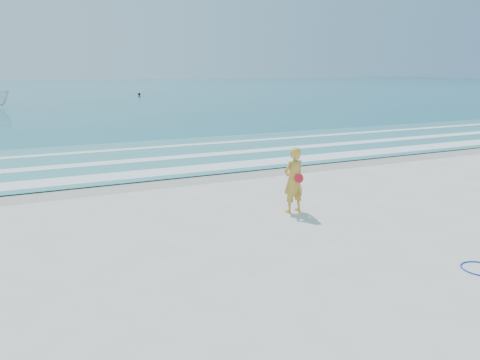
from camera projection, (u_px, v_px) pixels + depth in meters
name	position (u px, v px, depth m)	size (l,w,h in m)	color
ground	(315.00, 263.00, 10.19)	(400.00, 400.00, 0.00)	silver
wet_sand	(183.00, 178.00, 18.10)	(400.00, 2.40, 0.00)	#B2A893
ocean	(42.00, 89.00, 102.50)	(400.00, 190.00, 0.04)	#19727F
shallow	(149.00, 156.00, 22.49)	(400.00, 10.00, 0.01)	#59B7AD
foam_near	(173.00, 171.00, 19.23)	(400.00, 1.40, 0.01)	white
foam_mid	(154.00, 159.00, 21.78)	(400.00, 0.90, 0.01)	white
foam_far	(137.00, 148.00, 24.68)	(400.00, 0.60, 0.01)	white
hoop	(480.00, 269.00, 9.87)	(0.77, 0.77, 0.03)	#0B2DC7
buoy	(139.00, 94.00, 75.75)	(0.45, 0.45, 0.45)	black
woman	(294.00, 180.00, 13.65)	(0.77, 0.57, 1.94)	gold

